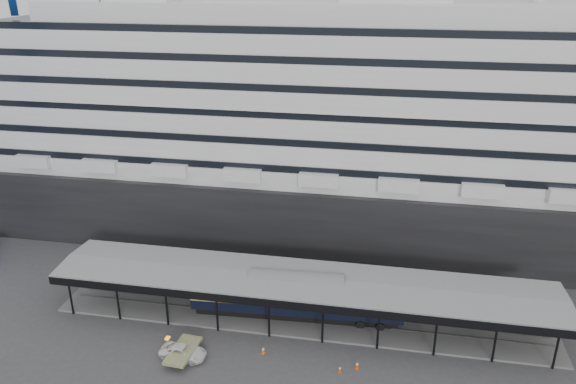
# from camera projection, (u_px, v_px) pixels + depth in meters

# --- Properties ---
(ground) EXTENTS (200.00, 200.00, 0.00)m
(ground) POSITION_uv_depth(u_px,v_px,m) (294.00, 344.00, 59.44)
(ground) COLOR #3B3B3E
(ground) RESTS_ON ground
(cruise_ship) EXTENTS (130.00, 30.00, 43.90)m
(cruise_ship) POSITION_uv_depth(u_px,v_px,m) (333.00, 105.00, 81.69)
(cruise_ship) COLOR black
(cruise_ship) RESTS_ON ground
(platform_canopy) EXTENTS (56.00, 9.18, 5.30)m
(platform_canopy) POSITION_uv_depth(u_px,v_px,m) (302.00, 300.00, 63.11)
(platform_canopy) COLOR slate
(platform_canopy) RESTS_ON ground
(port_truck) EXTENTS (4.96, 2.58, 1.33)m
(port_truck) POSITION_uv_depth(u_px,v_px,m) (183.00, 352.00, 57.22)
(port_truck) COLOR white
(port_truck) RESTS_ON ground
(pullman_carriage) EXTENTS (23.95, 4.28, 23.40)m
(pullman_carriage) POSITION_uv_depth(u_px,v_px,m) (296.00, 296.00, 63.04)
(pullman_carriage) COLOR black
(pullman_carriage) RESTS_ON ground
(traffic_cone_left) EXTENTS (0.57, 0.57, 0.85)m
(traffic_cone_left) POSITION_uv_depth(u_px,v_px,m) (263.00, 350.00, 57.89)
(traffic_cone_left) COLOR #E5590C
(traffic_cone_left) RESTS_ON ground
(traffic_cone_mid) EXTENTS (0.42, 0.42, 0.70)m
(traffic_cone_mid) POSITION_uv_depth(u_px,v_px,m) (340.00, 369.00, 55.29)
(traffic_cone_mid) COLOR #D6450B
(traffic_cone_mid) RESTS_ON ground
(traffic_cone_right) EXTENTS (0.47, 0.47, 0.84)m
(traffic_cone_right) POSITION_uv_depth(u_px,v_px,m) (357.00, 365.00, 55.75)
(traffic_cone_right) COLOR #ED440D
(traffic_cone_right) RESTS_ON ground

